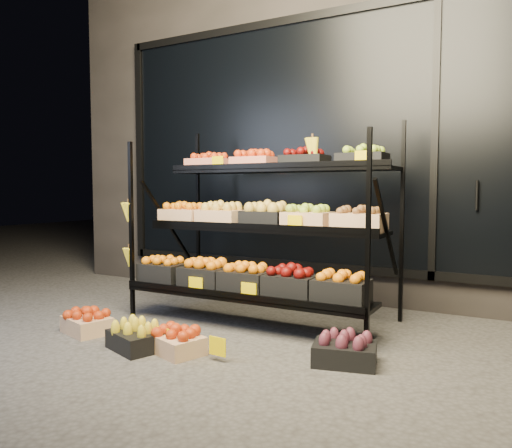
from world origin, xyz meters
The scene contains 9 objects.
ground centered at (0.00, 0.00, 0.00)m, with size 24.00×24.00×0.00m, color #514F4C.
building centered at (0.00, 2.59, 1.75)m, with size 6.00×2.08×3.50m.
display_rack centered at (-0.01, 0.60, 0.79)m, with size 2.18×1.02×1.66m.
tag_floor_a centered at (-0.20, -0.40, 0.06)m, with size 0.13×0.01×0.12m, color #ECC700.
tag_floor_b centered at (0.23, -0.40, 0.06)m, with size 0.13×0.01×0.12m, color #ECC700.
floor_crate_left centered at (-1.00, -0.35, 0.09)m, with size 0.43×0.36×0.19m.
floor_crate_midleft centered at (-0.40, -0.47, 0.09)m, with size 0.44×0.38×0.19m.
floor_crate_midright centered at (-0.10, -0.39, 0.09)m, with size 0.42×0.36×0.19m.
floor_crate_right centered at (0.95, -0.05, 0.09)m, with size 0.44×0.37×0.20m.
Camera 1 is at (1.95, -3.01, 1.10)m, focal length 35.00 mm.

